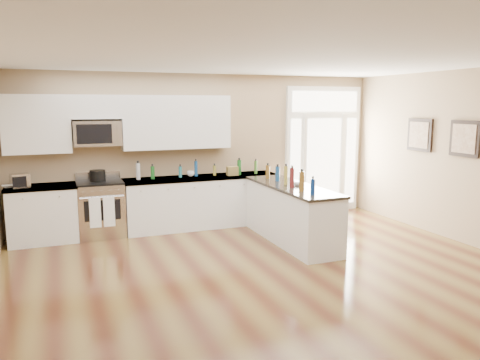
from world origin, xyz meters
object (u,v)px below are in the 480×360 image
(stockpot, at_px, (98,175))
(toaster_oven, at_px, (20,181))
(peninsula_cabinet, at_px, (291,215))
(kitchen_range, at_px, (101,209))

(stockpot, bearing_deg, toaster_oven, -171.95)
(peninsula_cabinet, relative_size, toaster_oven, 8.87)
(stockpot, bearing_deg, peninsula_cabinet, -27.71)
(peninsula_cabinet, height_order, kitchen_range, kitchen_range)
(stockpot, height_order, toaster_oven, toaster_oven)
(toaster_oven, bearing_deg, peninsula_cabinet, -35.34)
(peninsula_cabinet, xyz_separation_m, stockpot, (-2.90, 1.53, 0.62))
(peninsula_cabinet, xyz_separation_m, toaster_oven, (-4.09, 1.36, 0.62))
(kitchen_range, xyz_separation_m, stockpot, (-0.02, 0.08, 0.57))
(kitchen_range, height_order, stockpot, stockpot)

